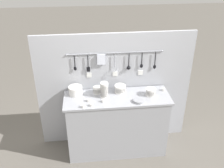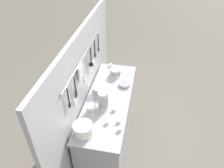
{
  "view_description": "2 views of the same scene",
  "coord_description": "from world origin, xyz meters",
  "px_view_note": "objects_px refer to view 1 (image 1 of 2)",
  "views": [
    {
      "loc": [
        -0.41,
        -3.08,
        2.89
      ],
      "look_at": [
        -0.07,
        -0.01,
        1.17
      ],
      "focal_mm": 42.0,
      "sensor_mm": 36.0,
      "label": 1
    },
    {
      "loc": [
        -1.93,
        -0.41,
        2.67
      ],
      "look_at": [
        0.08,
        -0.03,
        1.11
      ],
      "focal_mm": 35.0,
      "sensor_mm": 36.0,
      "label": 2
    }
  ],
  "objects_px": {
    "bowl_stack_tall_left": "(97,90)",
    "cup_edge_far": "(88,100)",
    "cup_edge_near": "(163,89)",
    "cup_back_right": "(83,106)",
    "cup_front_right": "(91,105)",
    "steel_mixing_bowl": "(138,101)",
    "bowl_stack_back_corner": "(151,92)",
    "bowl_stack_nested_right": "(104,90)",
    "bowl_stack_short_front": "(120,89)",
    "cup_by_caddy": "(103,101)",
    "plate_stack": "(76,91)"
  },
  "relations": [
    {
      "from": "steel_mixing_bowl",
      "to": "bowl_stack_back_corner",
      "type": "bearing_deg",
      "value": 37.13
    },
    {
      "from": "bowl_stack_tall_left",
      "to": "cup_front_right",
      "type": "distance_m",
      "value": 0.33
    },
    {
      "from": "bowl_stack_nested_right",
      "to": "bowl_stack_back_corner",
      "type": "height_order",
      "value": "bowl_stack_nested_right"
    },
    {
      "from": "cup_back_right",
      "to": "cup_edge_far",
      "type": "bearing_deg",
      "value": 62.68
    },
    {
      "from": "bowl_stack_back_corner",
      "to": "plate_stack",
      "type": "height_order",
      "value": "plate_stack"
    },
    {
      "from": "cup_edge_near",
      "to": "cup_front_right",
      "type": "distance_m",
      "value": 1.09
    },
    {
      "from": "bowl_stack_back_corner",
      "to": "cup_by_caddy",
      "type": "distance_m",
      "value": 0.69
    },
    {
      "from": "plate_stack",
      "to": "cup_by_caddy",
      "type": "xyz_separation_m",
      "value": [
        0.37,
        -0.24,
        -0.04
      ]
    },
    {
      "from": "plate_stack",
      "to": "steel_mixing_bowl",
      "type": "relative_size",
      "value": 1.4
    },
    {
      "from": "cup_front_right",
      "to": "cup_edge_far",
      "type": "xyz_separation_m",
      "value": [
        -0.04,
        0.12,
        0.0
      ]
    },
    {
      "from": "bowl_stack_back_corner",
      "to": "cup_front_right",
      "type": "xyz_separation_m",
      "value": [
        -0.84,
        -0.19,
        -0.03
      ]
    },
    {
      "from": "bowl_stack_short_front",
      "to": "cup_back_right",
      "type": "relative_size",
      "value": 3.6
    },
    {
      "from": "cup_by_caddy",
      "to": "cup_edge_far",
      "type": "distance_m",
      "value": 0.2
    },
    {
      "from": "cup_back_right",
      "to": "cup_by_caddy",
      "type": "relative_size",
      "value": 1.0
    },
    {
      "from": "steel_mixing_bowl",
      "to": "cup_edge_far",
      "type": "bearing_deg",
      "value": 172.62
    },
    {
      "from": "cup_back_right",
      "to": "cup_edge_far",
      "type": "height_order",
      "value": "same"
    },
    {
      "from": "bowl_stack_nested_right",
      "to": "cup_by_caddy",
      "type": "distance_m",
      "value": 0.16
    },
    {
      "from": "cup_front_right",
      "to": "bowl_stack_nested_right",
      "type": "bearing_deg",
      "value": 47.89
    },
    {
      "from": "bowl_stack_nested_right",
      "to": "plate_stack",
      "type": "height_order",
      "value": "bowl_stack_nested_right"
    },
    {
      "from": "bowl_stack_tall_left",
      "to": "cup_edge_near",
      "type": "bearing_deg",
      "value": -1.81
    },
    {
      "from": "bowl_stack_short_front",
      "to": "cup_edge_near",
      "type": "height_order",
      "value": "bowl_stack_short_front"
    },
    {
      "from": "steel_mixing_bowl",
      "to": "cup_front_right",
      "type": "bearing_deg",
      "value": -177.31
    },
    {
      "from": "bowl_stack_back_corner",
      "to": "plate_stack",
      "type": "bearing_deg",
      "value": 172.52
    },
    {
      "from": "bowl_stack_tall_left",
      "to": "cup_edge_far",
      "type": "distance_m",
      "value": 0.24
    },
    {
      "from": "bowl_stack_nested_right",
      "to": "cup_front_right",
      "type": "distance_m",
      "value": 0.3
    },
    {
      "from": "bowl_stack_back_corner",
      "to": "cup_edge_near",
      "type": "bearing_deg",
      "value": 26.01
    },
    {
      "from": "plate_stack",
      "to": "cup_front_right",
      "type": "relative_size",
      "value": 4.4
    },
    {
      "from": "bowl_stack_short_front",
      "to": "cup_front_right",
      "type": "relative_size",
      "value": 3.6
    },
    {
      "from": "bowl_stack_back_corner",
      "to": "cup_back_right",
      "type": "xyz_separation_m",
      "value": [
        -0.95,
        -0.21,
        -0.03
      ]
    },
    {
      "from": "cup_edge_far",
      "to": "cup_edge_near",
      "type": "bearing_deg",
      "value": 8.99
    },
    {
      "from": "plate_stack",
      "to": "cup_by_caddy",
      "type": "relative_size",
      "value": 4.4
    },
    {
      "from": "steel_mixing_bowl",
      "to": "cup_back_right",
      "type": "xyz_separation_m",
      "value": [
        -0.75,
        -0.06,
        0.0
      ]
    },
    {
      "from": "bowl_stack_nested_right",
      "to": "cup_edge_far",
      "type": "bearing_deg",
      "value": -157.91
    },
    {
      "from": "bowl_stack_tall_left",
      "to": "cup_front_right",
      "type": "xyz_separation_m",
      "value": [
        -0.09,
        -0.32,
        -0.03
      ]
    },
    {
      "from": "bowl_stack_short_front",
      "to": "cup_back_right",
      "type": "distance_m",
      "value": 0.64
    },
    {
      "from": "bowl_stack_short_front",
      "to": "steel_mixing_bowl",
      "type": "xyz_separation_m",
      "value": [
        0.21,
        -0.29,
        -0.04
      ]
    },
    {
      "from": "plate_stack",
      "to": "bowl_stack_tall_left",
      "type": "bearing_deg",
      "value": -0.55
    },
    {
      "from": "plate_stack",
      "to": "bowl_stack_nested_right",
      "type": "bearing_deg",
      "value": -16.1
    },
    {
      "from": "cup_edge_near",
      "to": "bowl_stack_back_corner",
      "type": "bearing_deg",
      "value": -153.99
    },
    {
      "from": "bowl_stack_tall_left",
      "to": "bowl_stack_back_corner",
      "type": "relative_size",
      "value": 0.79
    },
    {
      "from": "cup_back_right",
      "to": "cup_by_caddy",
      "type": "bearing_deg",
      "value": 21.18
    },
    {
      "from": "cup_back_right",
      "to": "cup_front_right",
      "type": "relative_size",
      "value": 1.0
    },
    {
      "from": "cup_front_right",
      "to": "bowl_stack_short_front",
      "type": "bearing_deg",
      "value": 36.74
    },
    {
      "from": "bowl_stack_tall_left",
      "to": "steel_mixing_bowl",
      "type": "bearing_deg",
      "value": -28.11
    },
    {
      "from": "bowl_stack_nested_right",
      "to": "cup_back_right",
      "type": "distance_m",
      "value": 0.39
    },
    {
      "from": "steel_mixing_bowl",
      "to": "cup_by_caddy",
      "type": "distance_m",
      "value": 0.48
    },
    {
      "from": "cup_edge_near",
      "to": "cup_back_right",
      "type": "distance_m",
      "value": 1.21
    },
    {
      "from": "plate_stack",
      "to": "cup_edge_near",
      "type": "height_order",
      "value": "plate_stack"
    },
    {
      "from": "plate_stack",
      "to": "steel_mixing_bowl",
      "type": "height_order",
      "value": "plate_stack"
    },
    {
      "from": "cup_by_caddy",
      "to": "cup_edge_far",
      "type": "height_order",
      "value": "same"
    }
  ]
}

